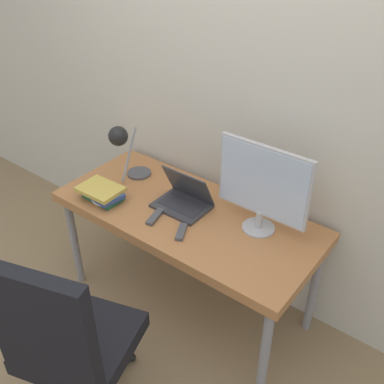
% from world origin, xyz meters
% --- Properties ---
extents(ground_plane, '(12.00, 12.00, 0.00)m').
position_xyz_m(ground_plane, '(0.00, 0.00, 0.00)').
color(ground_plane, '#937A56').
extents(wall_back, '(8.00, 0.05, 2.60)m').
position_xyz_m(wall_back, '(0.00, 0.76, 1.30)').
color(wall_back, beige).
rests_on(wall_back, ground_plane).
extents(desk, '(1.56, 0.70, 0.74)m').
position_xyz_m(desk, '(0.00, 0.35, 0.68)').
color(desk, '#B77542').
rests_on(desk, ground_plane).
extents(laptop, '(0.31, 0.23, 0.22)m').
position_xyz_m(laptop, '(-0.05, 0.38, 0.79)').
color(laptop, '#38383D').
rests_on(laptop, desk).
extents(monitor, '(0.52, 0.18, 0.50)m').
position_xyz_m(monitor, '(0.41, 0.47, 1.02)').
color(monitor, '#B7B7BC').
rests_on(monitor, desk).
extents(desk_lamp, '(0.15, 0.28, 0.39)m').
position_xyz_m(desk_lamp, '(-0.50, 0.37, 1.01)').
color(desk_lamp, '#4C4C51').
rests_on(desk_lamp, desk).
extents(office_chair, '(0.62, 0.63, 1.09)m').
position_xyz_m(office_chair, '(0.05, -0.59, 0.59)').
color(office_chair, black).
rests_on(office_chair, ground_plane).
extents(book_stack, '(0.28, 0.20, 0.08)m').
position_xyz_m(book_stack, '(-0.48, 0.14, 0.79)').
color(book_stack, '#286B47').
rests_on(book_stack, desk).
extents(tv_remote, '(0.10, 0.14, 0.02)m').
position_xyz_m(tv_remote, '(0.10, 0.18, 0.75)').
color(tv_remote, '#4C4C51').
rests_on(tv_remote, desk).
extents(media_remote, '(0.07, 0.16, 0.02)m').
position_xyz_m(media_remote, '(-0.10, 0.19, 0.75)').
color(media_remote, '#4C4C51').
rests_on(media_remote, desk).
extents(game_controller, '(0.15, 0.10, 0.04)m').
position_xyz_m(game_controller, '(-0.44, 0.11, 0.76)').
color(game_controller, white).
rests_on(game_controller, desk).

